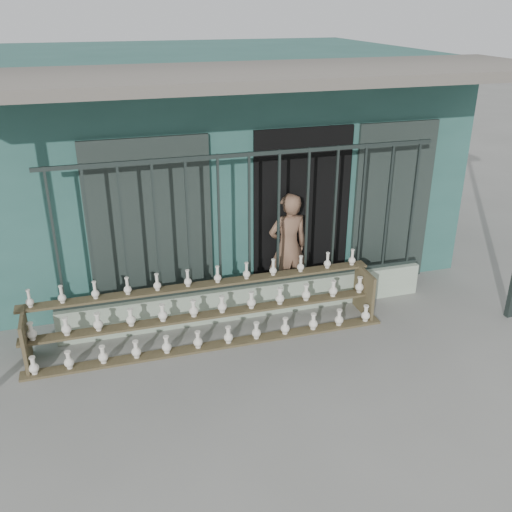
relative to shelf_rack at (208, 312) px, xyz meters
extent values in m
plane|color=slate|center=(0.66, -0.89, -0.36)|extent=(60.00, 60.00, 0.00)
cube|color=#27524B|center=(0.66, 3.41, 1.24)|extent=(7.00, 5.00, 3.20)
cube|color=black|center=(1.56, 0.93, 0.84)|extent=(1.40, 0.12, 2.40)
cube|color=black|center=(-0.54, 0.89, 0.84)|extent=(1.60, 0.08, 2.40)
cube|color=black|center=(2.96, 0.89, 0.84)|extent=(1.20, 0.08, 2.40)
cube|color=#59544C|center=(0.66, 0.31, 2.79)|extent=(7.40, 2.00, 0.12)
cube|color=#9AAD94|center=(0.66, 0.41, -0.14)|extent=(5.00, 0.20, 0.45)
cube|color=#283330|center=(-1.69, 0.41, 0.99)|extent=(0.03, 0.03, 1.80)
cube|color=#283330|center=(-1.30, 0.41, 0.99)|extent=(0.03, 0.03, 1.80)
cube|color=#283330|center=(-0.91, 0.41, 0.99)|extent=(0.03, 0.03, 1.80)
cube|color=#283330|center=(-0.52, 0.41, 0.99)|extent=(0.03, 0.03, 1.80)
cube|color=#283330|center=(-0.13, 0.41, 0.99)|extent=(0.03, 0.03, 1.80)
cube|color=#283330|center=(0.26, 0.41, 0.99)|extent=(0.03, 0.03, 1.80)
cube|color=#283330|center=(0.66, 0.41, 0.99)|extent=(0.03, 0.03, 1.80)
cube|color=#283330|center=(1.05, 0.41, 0.99)|extent=(0.03, 0.03, 1.80)
cube|color=#283330|center=(1.44, 0.41, 0.99)|extent=(0.03, 0.03, 1.80)
cube|color=#283330|center=(1.83, 0.41, 0.99)|extent=(0.03, 0.03, 1.80)
cube|color=#283330|center=(2.22, 0.41, 0.99)|extent=(0.03, 0.03, 1.80)
cube|color=#283330|center=(2.61, 0.41, 0.99)|extent=(0.03, 0.03, 1.80)
cube|color=#283330|center=(3.01, 0.41, 0.99)|extent=(0.03, 0.03, 1.80)
cube|color=#283330|center=(0.66, 0.41, 1.86)|extent=(5.00, 0.04, 0.05)
cube|color=#283330|center=(0.66, 0.41, 0.11)|extent=(5.00, 0.04, 0.05)
cube|color=brown|center=(0.00, -0.24, -0.35)|extent=(4.50, 0.18, 0.03)
cube|color=brown|center=(0.00, 0.01, -0.05)|extent=(4.50, 0.18, 0.03)
cube|color=brown|center=(0.00, 0.26, 0.25)|extent=(4.50, 0.18, 0.03)
cube|color=brown|center=(-2.15, 0.01, -0.04)|extent=(0.04, 0.55, 0.64)
cube|color=brown|center=(2.15, 0.01, -0.04)|extent=(0.04, 0.55, 0.64)
imported|color=brown|center=(1.31, 0.74, 0.42)|extent=(0.59, 0.41, 1.57)
camera|label=1|loc=(-1.19, -6.11, 3.55)|focal=40.00mm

